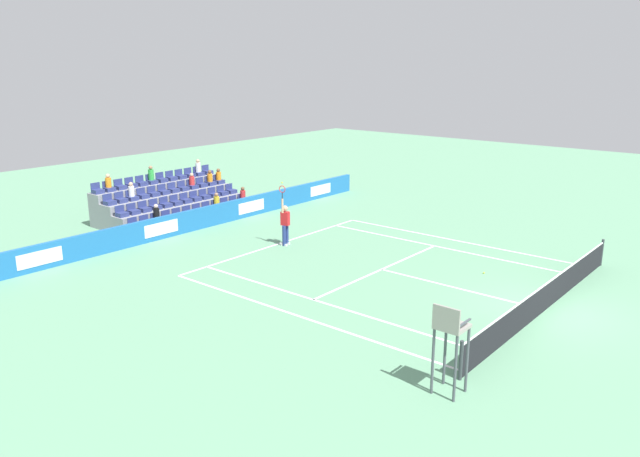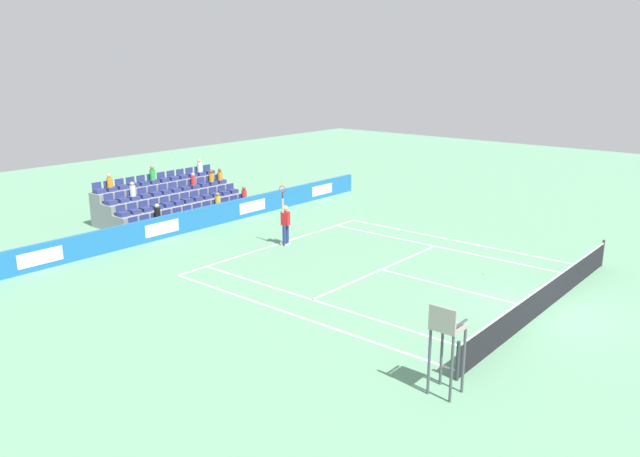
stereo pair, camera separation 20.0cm
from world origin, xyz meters
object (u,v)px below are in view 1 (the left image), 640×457
at_px(tennis_net, 547,296).
at_px(tennis_player, 285,223).
at_px(umpire_chair, 450,336).
at_px(loose_tennis_ball, 484,273).

bearing_deg(tennis_net, tennis_player, -90.39).
relative_size(tennis_net, umpire_chair, 5.12).
relative_size(tennis_net, loose_tennis_ball, 176.03).
xyz_separation_m(tennis_player, umpire_chair, (6.84, 11.61, 0.53)).
height_order(tennis_net, tennis_player, tennis_player).
distance_m(tennis_player, umpire_chair, 13.49).
height_order(umpire_chair, loose_tennis_ball, umpire_chair).
distance_m(tennis_net, umpire_chair, 6.84).
bearing_deg(umpire_chair, loose_tennis_ball, -160.10).
height_order(tennis_net, umpire_chair, umpire_chair).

